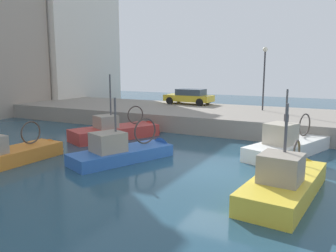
# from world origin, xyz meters

# --- Properties ---
(water_surface) EXTENTS (80.00, 80.00, 0.00)m
(water_surface) POSITION_xyz_m (0.00, 0.00, 0.00)
(water_surface) COLOR navy
(water_surface) RESTS_ON ground
(quay_wall) EXTENTS (9.00, 56.00, 1.20)m
(quay_wall) POSITION_xyz_m (11.50, 0.00, 0.60)
(quay_wall) COLOR gray
(quay_wall) RESTS_ON ground
(fishing_boat_blue) EXTENTS (6.13, 3.88, 3.93)m
(fishing_boat_blue) POSITION_xyz_m (-0.08, 4.40, 0.15)
(fishing_boat_blue) COLOR #2D60B7
(fishing_boat_blue) RESTS_ON ground
(fishing_boat_yellow) EXTENTS (6.43, 2.58, 4.20)m
(fishing_boat_yellow) POSITION_xyz_m (-1.31, -3.35, 0.13)
(fishing_boat_yellow) COLOR gold
(fishing_boat_yellow) RESTS_ON ground
(fishing_boat_orange) EXTENTS (6.76, 2.09, 4.11)m
(fishing_boat_orange) POSITION_xyz_m (-3.36, 8.98, 0.12)
(fishing_boat_orange) COLOR orange
(fishing_boat_orange) RESTS_ON ground
(fishing_boat_white) EXTENTS (6.93, 3.95, 4.28)m
(fishing_boat_white) POSITION_xyz_m (4.76, -2.69, 0.15)
(fishing_boat_white) COLOR white
(fishing_boat_white) RESTS_ON ground
(fishing_boat_red) EXTENTS (6.59, 4.51, 4.99)m
(fishing_boat_red) POSITION_xyz_m (4.05, 7.79, 0.10)
(fishing_boat_red) COLOR #BC3833
(fishing_boat_red) RESTS_ON ground
(parked_car_yellow) EXTENTS (2.13, 4.41, 1.37)m
(parked_car_yellow) POSITION_xyz_m (14.47, 7.46, 1.91)
(parked_car_yellow) COLOR gold
(parked_car_yellow) RESTS_ON quay_wall
(mooring_bollard_north) EXTENTS (0.28, 0.28, 0.55)m
(mooring_bollard_north) POSITION_xyz_m (7.35, -2.00, 1.48)
(mooring_bollard_north) COLOR #2D2D33
(mooring_bollard_north) RESTS_ON quay_wall
(quay_streetlamp) EXTENTS (0.36, 0.36, 4.83)m
(quay_streetlamp) POSITION_xyz_m (13.00, 0.59, 4.45)
(quay_streetlamp) COLOR #38383D
(quay_streetlamp) RESTS_ON quay_wall
(waterfront_building_central) EXTENTS (11.39, 8.32, 15.13)m
(waterfront_building_central) POSITION_xyz_m (17.25, 24.75, 7.58)
(waterfront_building_central) COLOR silver
(waterfront_building_central) RESTS_ON ground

